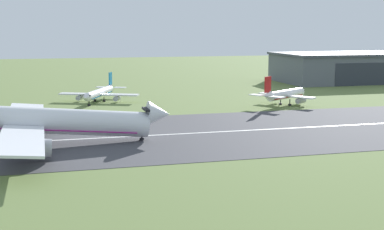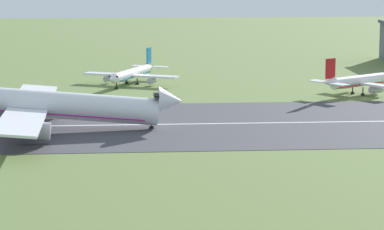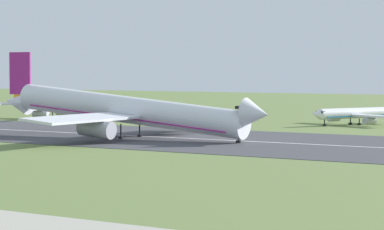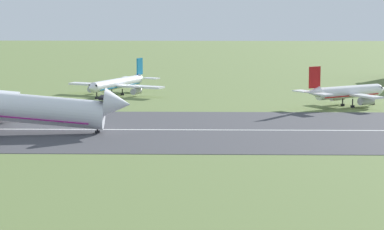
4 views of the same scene
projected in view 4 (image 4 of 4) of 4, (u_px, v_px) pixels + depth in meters
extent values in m
plane|color=olive|center=(76.00, 209.00, 95.95)|extent=(673.58, 673.58, 0.00)
cube|color=#3D3D42|center=(126.00, 130.00, 150.97)|extent=(433.58, 45.83, 0.06)
cube|color=silver|center=(126.00, 130.00, 150.97)|extent=(390.22, 0.70, 0.01)
cone|color=silver|center=(117.00, 103.00, 146.53)|extent=(4.64, 4.72, 5.01)
cube|color=black|center=(103.00, 98.00, 146.43)|extent=(1.18, 3.98, 0.53)
cylinder|color=black|center=(97.00, 126.00, 147.05)|extent=(0.24, 0.24, 2.58)
cylinder|color=black|center=(97.00, 132.00, 147.20)|extent=(0.84, 0.84, 0.44)
cylinder|color=white|center=(117.00, 84.00, 202.23)|extent=(10.01, 18.79, 2.26)
cone|color=white|center=(91.00, 88.00, 192.56)|extent=(2.89, 2.78, 2.26)
cone|color=white|center=(141.00, 78.00, 212.15)|extent=(2.96, 3.31, 2.03)
cube|color=black|center=(94.00, 85.00, 193.50)|extent=(2.20, 1.79, 0.44)
cube|color=#146B9E|center=(117.00, 86.00, 202.31)|extent=(9.11, 16.96, 0.20)
cube|color=white|center=(91.00, 84.00, 204.62)|extent=(10.71, 6.90, 0.40)
cylinder|color=#A8A8B2|center=(93.00, 89.00, 203.87)|extent=(2.47, 3.26, 1.40)
cube|color=white|center=(141.00, 87.00, 199.24)|extent=(10.71, 6.90, 0.40)
cylinder|color=#A8A8B2|center=(136.00, 91.00, 199.20)|extent=(2.47, 3.26, 1.40)
cube|color=#146B9E|center=(140.00, 66.00, 211.43)|extent=(1.25, 2.36, 3.84)
cube|color=white|center=(130.00, 77.00, 213.36)|extent=(4.04, 3.37, 0.24)
cube|color=white|center=(151.00, 78.00, 210.94)|extent=(4.04, 3.37, 0.24)
cylinder|color=black|center=(97.00, 96.00, 194.79)|extent=(0.24, 0.24, 1.43)
cylinder|color=black|center=(97.00, 98.00, 194.86)|extent=(0.84, 0.84, 0.44)
cylinder|color=black|center=(112.00, 91.00, 203.15)|extent=(0.24, 0.24, 1.43)
cylinder|color=black|center=(112.00, 94.00, 203.21)|extent=(0.84, 0.84, 0.44)
cylinder|color=black|center=(122.00, 92.00, 202.00)|extent=(0.24, 0.24, 1.43)
cylinder|color=black|center=(122.00, 94.00, 202.06)|extent=(0.84, 0.84, 0.44)
cylinder|color=white|center=(349.00, 92.00, 181.27)|extent=(14.30, 10.49, 2.48)
cone|color=white|center=(381.00, 89.00, 185.87)|extent=(3.22, 3.29, 2.48)
cone|color=white|center=(313.00, 92.00, 176.43)|extent=(3.70, 3.49, 2.23)
cube|color=black|center=(377.00, 87.00, 185.16)|extent=(2.07, 2.36, 0.44)
cube|color=red|center=(348.00, 95.00, 181.36)|extent=(12.94, 9.55, 0.20)
cube|color=white|center=(366.00, 96.00, 177.41)|extent=(6.00, 7.39, 0.40)
cylinder|color=#A8A8B2|center=(366.00, 101.00, 178.29)|extent=(3.53, 3.04, 1.53)
cube|color=white|center=(334.00, 92.00, 185.58)|extent=(6.00, 7.39, 0.40)
cylinder|color=#A8A8B2|center=(337.00, 97.00, 185.48)|extent=(3.53, 3.04, 1.53)
cube|color=red|center=(315.00, 77.00, 176.27)|extent=(2.41, 1.70, 4.21)
cube|color=white|center=(323.00, 94.00, 173.82)|extent=(4.04, 4.46, 0.24)
cube|color=white|center=(303.00, 91.00, 179.10)|extent=(4.04, 4.46, 0.24)
cylinder|color=black|center=(373.00, 100.00, 184.95)|extent=(0.24, 0.24, 1.76)
cylinder|color=black|center=(373.00, 104.00, 185.04)|extent=(0.84, 0.84, 0.44)
cylinder|color=black|center=(353.00, 103.00, 180.20)|extent=(0.24, 0.24, 1.76)
cylinder|color=black|center=(353.00, 106.00, 180.29)|extent=(0.84, 0.84, 0.44)
cylinder|color=black|center=(343.00, 102.00, 182.71)|extent=(0.24, 0.24, 1.76)
cylinder|color=black|center=(343.00, 105.00, 182.80)|extent=(0.84, 0.84, 0.44)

